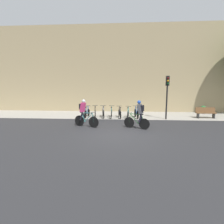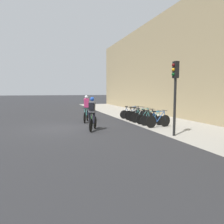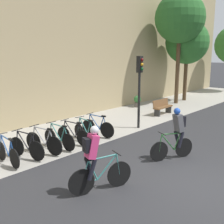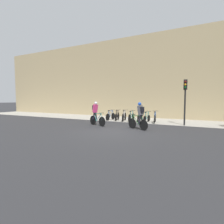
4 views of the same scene
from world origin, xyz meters
The scene contains 17 objects.
ground centered at (0.00, 0.00, 0.00)m, with size 200.00×200.00×0.00m, color #2B2B2D.
kerb_strip centered at (0.00, 6.75, 0.00)m, with size 44.00×4.50×0.01m, color #A39E93.
building_facade centered at (0.00, 9.30, 4.39)m, with size 44.00×0.60×8.78m, color tan.
cyclist_pink centered at (-2.36, 1.89, 0.95)m, with size 1.71×0.71×1.80m.
cyclist_grey centered at (1.19, 1.51, 0.95)m, with size 1.55×0.78×1.78m.
parked_bike_0 centered at (-2.90, 5.36, 0.39)m, with size 0.46×1.64×0.96m.
parked_bike_1 centered at (-2.20, 5.36, 0.41)m, with size 0.49×1.63×0.98m.
parked_bike_2 centered at (-1.50, 5.36, 0.41)m, with size 0.49×1.72×0.99m.
parked_bike_3 centered at (-0.80, 5.36, 0.40)m, with size 0.46×1.72×0.97m.
parked_bike_4 centered at (-0.10, 5.36, 0.39)m, with size 0.46×1.64×0.95m.
parked_bike_5 centered at (0.60, 5.36, 0.38)m, with size 0.46×1.58×0.93m.
parked_bike_6 centered at (1.30, 5.36, 0.41)m, with size 0.46×1.68×0.98m.
traffic_light_pole centered at (3.63, 4.86, 2.39)m, with size 0.26×0.30×3.44m.
bench centered at (7.05, 5.64, 0.47)m, with size 1.58×0.44×0.89m.
street_tree_0 centered at (11.00, 6.90, 5.90)m, with size 3.44×3.44×7.65m.
street_tree_1 centered at (12.58, 7.07, 4.34)m, with size 3.21×3.21×5.96m.
potted_plant centered at (7.91, 8.10, 0.44)m, with size 0.48×0.48×0.78m.
Camera 3 is at (-7.13, -2.92, 3.58)m, focal length 45.00 mm.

